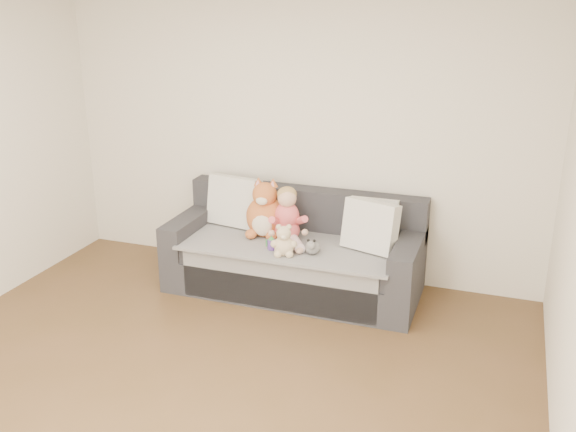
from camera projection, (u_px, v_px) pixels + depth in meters
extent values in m
plane|color=brown|center=(167.00, 420.00, 4.00)|extent=(5.00, 5.00, 0.00)
plane|color=silver|center=(297.00, 135.00, 5.79)|extent=(4.50, 0.00, 4.50)
cube|color=#242429|center=(294.00, 274.00, 5.70)|extent=(2.20, 0.90, 0.30)
cube|color=#242429|center=(293.00, 252.00, 5.60)|extent=(1.90, 0.80, 0.15)
cube|color=#242429|center=(306.00, 209.00, 5.85)|extent=(2.20, 0.20, 0.40)
cube|color=#242429|center=(191.00, 230.00, 5.92)|extent=(0.20, 0.90, 0.30)
cube|color=#242429|center=(408.00, 258.00, 5.29)|extent=(0.20, 0.90, 0.30)
cube|color=#9A999C|center=(292.00, 244.00, 5.56)|extent=(1.85, 0.88, 0.02)
cube|color=#9A999C|center=(276.00, 287.00, 5.29)|extent=(1.70, 0.02, 0.41)
cube|color=silver|center=(234.00, 201.00, 5.91)|extent=(0.53, 0.30, 0.47)
cube|color=silver|center=(374.00, 220.00, 5.54)|extent=(0.42, 0.19, 0.40)
cube|color=silver|center=(370.00, 226.00, 5.33)|extent=(0.50, 0.33, 0.44)
ellipsoid|color=#E14F63|center=(287.00, 230.00, 5.59)|extent=(0.23, 0.19, 0.19)
ellipsoid|color=#E14F63|center=(287.00, 215.00, 5.56)|extent=(0.22, 0.19, 0.24)
ellipsoid|color=#DBAA8C|center=(287.00, 198.00, 5.49)|extent=(0.16, 0.16, 0.16)
ellipsoid|color=tan|center=(287.00, 194.00, 5.50)|extent=(0.17, 0.17, 0.13)
cylinder|color=#E14F63|center=(275.00, 221.00, 5.49)|extent=(0.08, 0.23, 0.15)
cylinder|color=#E14F63|center=(300.00, 220.00, 5.50)|extent=(0.19, 0.21, 0.15)
ellipsoid|color=#DBAA8C|center=(272.00, 233.00, 5.43)|extent=(0.06, 0.06, 0.06)
ellipsoid|color=#DBAA8C|center=(305.00, 232.00, 5.45)|extent=(0.06, 0.06, 0.06)
cylinder|color=#E5B2C6|center=(281.00, 244.00, 5.42)|extent=(0.16, 0.30, 0.10)
cylinder|color=#E5B2C6|center=(296.00, 243.00, 5.43)|extent=(0.22, 0.29, 0.10)
ellipsoid|color=#DBAA8C|center=(280.00, 251.00, 5.29)|extent=(0.06, 0.09, 0.05)
ellipsoid|color=#DBAA8C|center=(300.00, 250.00, 5.30)|extent=(0.06, 0.09, 0.05)
ellipsoid|color=#B25527|center=(266.00, 217.00, 5.69)|extent=(0.36, 0.31, 0.38)
ellipsoid|color=beige|center=(262.00, 225.00, 5.59)|extent=(0.19, 0.08, 0.21)
ellipsoid|color=#B25527|center=(265.00, 195.00, 5.59)|extent=(0.22, 0.22, 0.22)
ellipsoid|color=beige|center=(262.00, 201.00, 5.52)|extent=(0.10, 0.07, 0.08)
cone|color=#B25527|center=(259.00, 181.00, 5.61)|extent=(0.09, 0.09, 0.08)
cone|color=pink|center=(258.00, 182.00, 5.60)|extent=(0.06, 0.06, 0.05)
cone|color=#B25527|center=(273.00, 182.00, 5.58)|extent=(0.09, 0.09, 0.08)
cone|color=pink|center=(273.00, 183.00, 5.57)|extent=(0.06, 0.06, 0.05)
ellipsoid|color=#B25527|center=(251.00, 234.00, 5.62)|extent=(0.10, 0.13, 0.08)
ellipsoid|color=#B25527|center=(272.00, 236.00, 5.58)|extent=(0.10, 0.13, 0.08)
cylinder|color=#B25527|center=(286.00, 230.00, 5.74)|extent=(0.19, 0.24, 0.09)
ellipsoid|color=tan|center=(284.00, 246.00, 5.27)|extent=(0.17, 0.15, 0.17)
ellipsoid|color=tan|center=(284.00, 233.00, 5.22)|extent=(0.12, 0.12, 0.12)
ellipsoid|color=tan|center=(279.00, 227.00, 5.21)|extent=(0.05, 0.05, 0.05)
ellipsoid|color=tan|center=(289.00, 227.00, 5.21)|extent=(0.05, 0.05, 0.05)
ellipsoid|color=beige|center=(284.00, 237.00, 5.18)|extent=(0.05, 0.05, 0.05)
ellipsoid|color=tan|center=(274.00, 244.00, 5.24)|extent=(0.06, 0.06, 0.06)
ellipsoid|color=tan|center=(293.00, 244.00, 5.24)|extent=(0.06, 0.06, 0.06)
ellipsoid|color=tan|center=(278.00, 254.00, 5.24)|extent=(0.07, 0.07, 0.07)
ellipsoid|color=tan|center=(289.00, 254.00, 5.24)|extent=(0.07, 0.07, 0.07)
ellipsoid|color=white|center=(313.00, 247.00, 5.31)|extent=(0.12, 0.15, 0.11)
ellipsoid|color=white|center=(311.00, 245.00, 5.22)|extent=(0.07, 0.07, 0.07)
ellipsoid|color=black|center=(308.00, 240.00, 5.23)|extent=(0.03, 0.03, 0.03)
ellipsoid|color=black|center=(314.00, 241.00, 5.22)|extent=(0.03, 0.03, 0.03)
cylinder|color=#5F399D|center=(271.00, 244.00, 5.38)|extent=(0.07, 0.07, 0.09)
cone|color=green|center=(271.00, 238.00, 5.36)|extent=(0.07, 0.07, 0.04)
cylinder|color=green|center=(266.00, 243.00, 5.40)|extent=(0.02, 0.02, 0.06)
cylinder|color=green|center=(276.00, 245.00, 5.36)|extent=(0.02, 0.02, 0.06)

